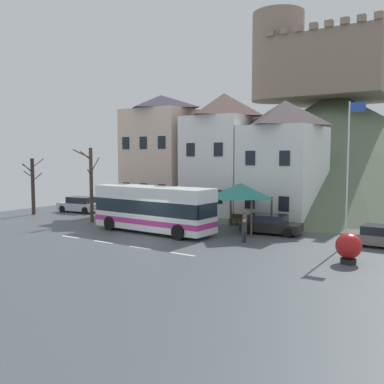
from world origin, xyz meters
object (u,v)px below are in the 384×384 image
townhouse_02 (284,161)px  bare_tree_00 (33,186)px  transit_bus (153,209)px  harbour_buoy (349,247)px  hilltop_castle (333,143)px  parked_car_00 (80,205)px  townhouse_01 (223,155)px  parked_car_02 (270,224)px  pedestrian_00 (245,221)px  public_bench (240,220)px  parked_car_01 (384,237)px  flagpole (349,164)px  bus_shelter (241,191)px  pedestrian_01 (244,230)px  bare_tree_01 (91,183)px  parked_car_03 (121,209)px  townhouse_00 (161,154)px

townhouse_02 → bare_tree_00: (-20.39, -8.68, -2.25)m
transit_bus → harbour_buoy: bearing=-4.2°
hilltop_castle → parked_car_00: 28.98m
townhouse_01 → parked_car_02: (6.85, -5.61, -4.70)m
townhouse_02 → parked_car_00: bearing=-164.0°
townhouse_01 → pedestrian_00: bearing=-52.0°
townhouse_01 → public_bench: size_ratio=6.12×
townhouse_02 → public_bench: townhouse_02 is taller
parked_car_00 → parked_car_01: size_ratio=0.95×
bare_tree_00 → flagpole: bearing=3.8°
bus_shelter → pedestrian_01: size_ratio=2.52×
bare_tree_00 → bare_tree_01: bearing=-1.2°
townhouse_02 → parked_car_03: (-12.75, -5.35, -4.20)m
townhouse_01 → parked_car_01: bearing=-22.8°
parked_car_00 → townhouse_00: bearing=-153.0°
bus_shelter → harbour_buoy: 10.22m
townhouse_01 → bare_tree_00: townhouse_01 is taller
bus_shelter → parked_car_00: size_ratio=0.84×
townhouse_00 → parked_car_02: size_ratio=2.59×
parked_car_01 → townhouse_01: bearing=-22.7°
townhouse_02 → parked_car_01: 11.42m
townhouse_00 → pedestrian_00: size_ratio=6.41×
flagpole → public_bench: bearing=161.3°
pedestrian_00 → bare_tree_00: (-20.68, -1.10, 1.62)m
parked_car_00 → pedestrian_00: pedestrian_00 is taller
bus_shelter → public_bench: bus_shelter is taller
transit_bus → parked_car_03: 8.43m
hilltop_castle → bus_shelter: size_ratio=12.01×
transit_bus → pedestrian_00: 6.37m
parked_car_01 → bare_tree_01: bare_tree_01 is taller
townhouse_00 → public_bench: 11.65m
townhouse_00 → bare_tree_00: bearing=-137.2°
hilltop_castle → parked_car_03: hilltop_castle is taller
transit_bus → townhouse_02: bearing=62.1°
flagpole → bare_tree_01: bearing=-174.3°
parked_car_02 → flagpole: (5.35, -1.11, 4.19)m
parked_car_03 → bare_tree_01: bare_tree_01 is taller
townhouse_02 → parked_car_02: bearing=-76.7°
townhouse_01 → pedestrian_00: size_ratio=6.27×
parked_car_02 → bare_tree_00: bearing=-179.3°
parked_car_02 → bare_tree_01: 14.66m
flagpole → townhouse_00: bearing=161.8°
bus_shelter → public_bench: (-1.09, 2.15, -2.41)m
hilltop_castle → harbour_buoy: 30.48m
pedestrian_01 → public_bench: size_ratio=0.82×
bus_shelter → parked_car_01: bearing=0.3°
pedestrian_00 → pedestrian_01: bearing=-64.1°
parked_car_00 → pedestrian_01: 19.79m
townhouse_02 → public_bench: 6.22m
parked_car_01 → pedestrian_01: bearing=24.5°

